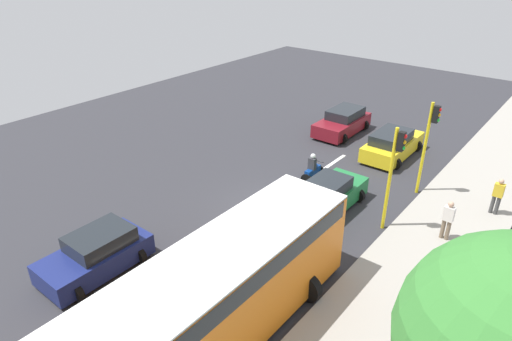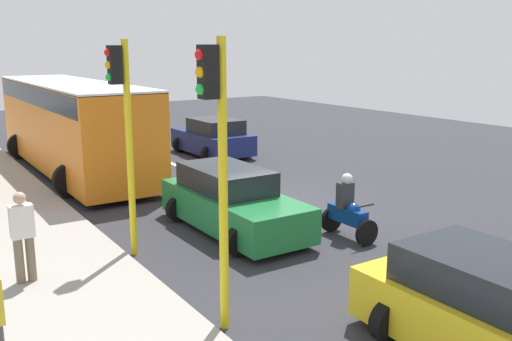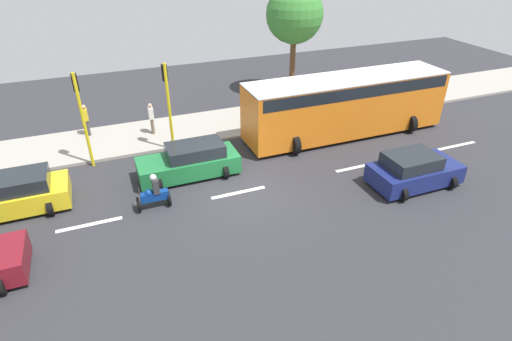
{
  "view_description": "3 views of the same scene",
  "coord_description": "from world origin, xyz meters",
  "px_view_note": "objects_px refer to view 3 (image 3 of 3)",
  "views": [
    {
      "loc": [
        10.36,
        -13.75,
        10.63
      ],
      "look_at": [
        -0.53,
        -0.13,
        1.77
      ],
      "focal_mm": 31.29,
      "sensor_mm": 36.0,
      "label": 1
    },
    {
      "loc": [
        8.83,
        12.74,
        4.34
      ],
      "look_at": [
        0.32,
        -0.24,
        0.94
      ],
      "focal_mm": 39.56,
      "sensor_mm": 36.0,
      "label": 2
    },
    {
      "loc": [
        -13.98,
        4.74,
        9.69
      ],
      "look_at": [
        -0.5,
        -0.61,
        1.23
      ],
      "focal_mm": 29.06,
      "sensor_mm": 36.0,
      "label": 3
    }
  ],
  "objects_px": {
    "car_green": "(190,162)",
    "street_tree_north": "(295,15)",
    "traffic_light_corner": "(167,96)",
    "car_yellow_cab": "(10,196)",
    "car_dark_blue": "(414,171)",
    "traffic_light_midblock": "(80,107)",
    "pedestrian_by_tree": "(151,117)",
    "city_bus": "(346,102)",
    "pedestrian_near_signal": "(86,119)",
    "motorcycle": "(154,194)"
  },
  "relations": [
    {
      "from": "pedestrian_near_signal",
      "to": "street_tree_north",
      "type": "relative_size",
      "value": 0.24
    },
    {
      "from": "car_yellow_cab",
      "to": "traffic_light_midblock",
      "type": "distance_m",
      "value": 4.72
    },
    {
      "from": "car_yellow_cab",
      "to": "pedestrian_by_tree",
      "type": "bearing_deg",
      "value": -51.88
    },
    {
      "from": "car_yellow_cab",
      "to": "traffic_light_midblock",
      "type": "relative_size",
      "value": 1.0
    },
    {
      "from": "pedestrian_by_tree",
      "to": "car_yellow_cab",
      "type": "bearing_deg",
      "value": 128.12
    },
    {
      "from": "street_tree_north",
      "to": "pedestrian_near_signal",
      "type": "bearing_deg",
      "value": 99.78
    },
    {
      "from": "car_dark_blue",
      "to": "car_yellow_cab",
      "type": "relative_size",
      "value": 0.86
    },
    {
      "from": "car_green",
      "to": "motorcycle",
      "type": "distance_m",
      "value": 2.76
    },
    {
      "from": "car_dark_blue",
      "to": "pedestrian_near_signal",
      "type": "bearing_deg",
      "value": 51.37
    },
    {
      "from": "car_green",
      "to": "traffic_light_corner",
      "type": "bearing_deg",
      "value": 5.16
    },
    {
      "from": "pedestrian_by_tree",
      "to": "street_tree_north",
      "type": "height_order",
      "value": "street_tree_north"
    },
    {
      "from": "traffic_light_midblock",
      "to": "street_tree_north",
      "type": "xyz_separation_m",
      "value": [
        5.54,
        -13.12,
        2.17
      ]
    },
    {
      "from": "city_bus",
      "to": "car_yellow_cab",
      "type": "bearing_deg",
      "value": 94.94
    },
    {
      "from": "car_green",
      "to": "traffic_light_corner",
      "type": "xyz_separation_m",
      "value": [
        2.68,
        0.24,
        2.22
      ]
    },
    {
      "from": "city_bus",
      "to": "traffic_light_midblock",
      "type": "height_order",
      "value": "traffic_light_midblock"
    },
    {
      "from": "car_yellow_cab",
      "to": "motorcycle",
      "type": "height_order",
      "value": "motorcycle"
    },
    {
      "from": "car_green",
      "to": "traffic_light_midblock",
      "type": "relative_size",
      "value": 0.99
    },
    {
      "from": "car_green",
      "to": "car_dark_blue",
      "type": "bearing_deg",
      "value": -116.31
    },
    {
      "from": "pedestrian_by_tree",
      "to": "pedestrian_near_signal",
      "type": "bearing_deg",
      "value": 71.82
    },
    {
      "from": "city_bus",
      "to": "car_green",
      "type": "bearing_deg",
      "value": 98.34
    },
    {
      "from": "car_dark_blue",
      "to": "city_bus",
      "type": "height_order",
      "value": "city_bus"
    },
    {
      "from": "pedestrian_near_signal",
      "to": "street_tree_north",
      "type": "bearing_deg",
      "value": -80.22
    },
    {
      "from": "city_bus",
      "to": "traffic_light_midblock",
      "type": "relative_size",
      "value": 2.44
    },
    {
      "from": "car_green",
      "to": "traffic_light_corner",
      "type": "distance_m",
      "value": 3.49
    },
    {
      "from": "car_dark_blue",
      "to": "pedestrian_by_tree",
      "type": "distance_m",
      "value": 13.35
    },
    {
      "from": "pedestrian_near_signal",
      "to": "street_tree_north",
      "type": "height_order",
      "value": "street_tree_north"
    },
    {
      "from": "car_green",
      "to": "city_bus",
      "type": "xyz_separation_m",
      "value": [
        1.29,
        -8.82,
        1.13
      ]
    },
    {
      "from": "car_green",
      "to": "street_tree_north",
      "type": "relative_size",
      "value": 0.64
    },
    {
      "from": "street_tree_north",
      "to": "car_green",
      "type": "bearing_deg",
      "value": 132.29
    },
    {
      "from": "car_green",
      "to": "pedestrian_near_signal",
      "type": "height_order",
      "value": "pedestrian_near_signal"
    },
    {
      "from": "motorcycle",
      "to": "city_bus",
      "type": "bearing_deg",
      "value": -73.24
    },
    {
      "from": "motorcycle",
      "to": "pedestrian_by_tree",
      "type": "bearing_deg",
      "value": -9.02
    },
    {
      "from": "city_bus",
      "to": "pedestrian_near_signal",
      "type": "bearing_deg",
      "value": 70.17
    },
    {
      "from": "car_dark_blue",
      "to": "traffic_light_corner",
      "type": "relative_size",
      "value": 0.86
    },
    {
      "from": "car_dark_blue",
      "to": "pedestrian_near_signal",
      "type": "relative_size",
      "value": 2.3
    },
    {
      "from": "car_green",
      "to": "pedestrian_near_signal",
      "type": "distance_m",
      "value": 7.23
    },
    {
      "from": "traffic_light_midblock",
      "to": "pedestrian_by_tree",
      "type": "bearing_deg",
      "value": -55.62
    },
    {
      "from": "city_bus",
      "to": "motorcycle",
      "type": "xyz_separation_m",
      "value": [
        -3.24,
        10.77,
        -1.2
      ]
    },
    {
      "from": "traffic_light_corner",
      "to": "motorcycle",
      "type": "bearing_deg",
      "value": 159.74
    },
    {
      "from": "car_green",
      "to": "street_tree_north",
      "type": "distance_m",
      "value": 12.97
    },
    {
      "from": "car_dark_blue",
      "to": "city_bus",
      "type": "distance_m",
      "value": 5.75
    },
    {
      "from": "traffic_light_corner",
      "to": "car_yellow_cab",
      "type": "bearing_deg",
      "value": 111.68
    },
    {
      "from": "traffic_light_midblock",
      "to": "street_tree_north",
      "type": "distance_m",
      "value": 14.41
    },
    {
      "from": "car_dark_blue",
      "to": "traffic_light_midblock",
      "type": "distance_m",
      "value": 14.83
    },
    {
      "from": "pedestrian_by_tree",
      "to": "street_tree_north",
      "type": "bearing_deg",
      "value": -71.42
    },
    {
      "from": "car_dark_blue",
      "to": "pedestrian_near_signal",
      "type": "distance_m",
      "value": 16.49
    },
    {
      "from": "pedestrian_near_signal",
      "to": "traffic_light_corner",
      "type": "relative_size",
      "value": 0.38
    },
    {
      "from": "car_yellow_cab",
      "to": "car_dark_blue",
      "type": "bearing_deg",
      "value": -104.87
    },
    {
      "from": "car_yellow_cab",
      "to": "traffic_light_midblock",
      "type": "bearing_deg",
      "value": -48.37
    },
    {
      "from": "car_green",
      "to": "pedestrian_near_signal",
      "type": "xyz_separation_m",
      "value": [
        5.95,
        4.1,
        0.35
      ]
    }
  ]
}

